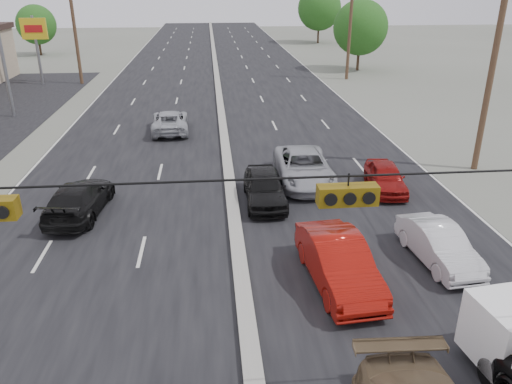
% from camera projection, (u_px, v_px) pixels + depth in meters
% --- Properties ---
extents(road_surface, '(20.00, 160.00, 0.02)m').
position_uv_depth(road_surface, '(220.00, 106.00, 38.06)').
color(road_surface, black).
rests_on(road_surface, ground).
extents(center_median, '(0.50, 160.00, 0.20)m').
position_uv_depth(center_median, '(220.00, 105.00, 38.02)').
color(center_median, gray).
rests_on(center_median, ground).
extents(utility_pole_left_c, '(1.60, 0.30, 10.00)m').
position_uv_depth(utility_pole_left_c, '(74.00, 26.00, 44.14)').
color(utility_pole_left_c, '#422D1E').
rests_on(utility_pole_left_c, ground).
extents(utility_pole_right_b, '(1.60, 0.30, 10.00)m').
position_uv_depth(utility_pole_right_b, '(492.00, 67.00, 23.40)').
color(utility_pole_right_b, '#422D1E').
rests_on(utility_pole_right_b, ground).
extents(utility_pole_right_c, '(1.60, 0.30, 10.00)m').
position_uv_depth(utility_pole_right_c, '(350.00, 24.00, 46.30)').
color(utility_pole_right_c, '#422D1E').
rests_on(utility_pole_right_c, ground).
extents(traffic_signals, '(25.00, 0.30, 0.54)m').
position_uv_depth(traffic_signals, '(342.00, 193.00, 8.55)').
color(traffic_signals, black).
rests_on(traffic_signals, ground).
extents(pole_sign_far, '(2.20, 0.25, 6.00)m').
position_uv_depth(pole_sign_far, '(35.00, 34.00, 44.11)').
color(pole_sign_far, slate).
rests_on(pole_sign_far, ground).
extents(tree_left_far, '(4.80, 4.80, 6.12)m').
position_uv_depth(tree_left_far, '(36.00, 25.00, 62.18)').
color(tree_left_far, '#382619').
rests_on(tree_left_far, ground).
extents(tree_right_mid, '(5.60, 5.60, 7.14)m').
position_uv_depth(tree_right_mid, '(361.00, 27.00, 51.40)').
color(tree_right_mid, '#382619').
rests_on(tree_right_mid, ground).
extents(tree_right_far, '(6.40, 6.40, 8.16)m').
position_uv_depth(tree_right_far, '(319.00, 8.00, 74.14)').
color(tree_right_far, '#382619').
rests_on(tree_right_far, ground).
extents(red_sedan, '(2.04, 4.79, 1.54)m').
position_uv_depth(red_sedan, '(338.00, 263.00, 15.48)').
color(red_sedan, '#921009').
rests_on(red_sedan, ground).
extents(queue_car_a, '(1.72, 4.19, 1.42)m').
position_uv_depth(queue_car_a, '(265.00, 187.00, 21.24)').
color(queue_car_a, black).
rests_on(queue_car_a, ground).
extents(queue_car_b, '(1.73, 4.01, 1.28)m').
position_uv_depth(queue_car_b, '(439.00, 245.00, 16.77)').
color(queue_car_b, silver).
rests_on(queue_car_b, ground).
extents(queue_car_c, '(2.60, 5.38, 1.48)m').
position_uv_depth(queue_car_c, '(304.00, 167.00, 23.42)').
color(queue_car_c, '#A0A2A8').
rests_on(queue_car_c, ground).
extents(queue_car_e, '(1.85, 3.81, 1.25)m').
position_uv_depth(queue_car_e, '(385.00, 177.00, 22.54)').
color(queue_car_e, maroon).
rests_on(queue_car_e, ground).
extents(oncoming_near, '(2.36, 4.85, 1.36)m').
position_uv_depth(oncoming_near, '(79.00, 199.00, 20.20)').
color(oncoming_near, black).
rests_on(oncoming_near, ground).
extents(oncoming_far, '(2.42, 4.86, 1.32)m').
position_uv_depth(oncoming_far, '(170.00, 121.00, 31.33)').
color(oncoming_far, '#A8AAAF').
rests_on(oncoming_far, ground).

